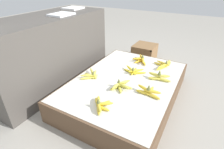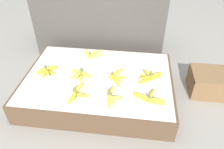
{
  "view_description": "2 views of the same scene",
  "coord_description": "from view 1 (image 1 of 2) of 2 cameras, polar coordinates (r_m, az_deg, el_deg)",
  "views": [
    {
      "loc": [
        -1.31,
        -0.58,
        1.06
      ],
      "look_at": [
        -0.03,
        0.13,
        0.24
      ],
      "focal_mm": 28.0,
      "sensor_mm": 36.0,
      "label": 1
    },
    {
      "loc": [
        0.31,
        -1.48,
        1.4
      ],
      "look_at": [
        0.12,
        0.02,
        0.22
      ],
      "focal_mm": 35.0,
      "sensor_mm": 36.0,
      "label": 2
    }
  ],
  "objects": [
    {
      "name": "display_platform",
      "position": [
        1.72,
        4.46,
        -4.57
      ],
      "size": [
        1.3,
        0.91,
        0.21
      ],
      "color": "brown",
      "rests_on": "ground_plane"
    },
    {
      "name": "ground_plane",
      "position": [
        1.78,
        4.33,
        -7.33
      ],
      "size": [
        10.0,
        10.0,
        0.0
      ],
      "primitive_type": "plane",
      "color": "gray"
    },
    {
      "name": "banana_bunch_front_right",
      "position": [
        1.97,
        16.63,
        3.14
      ],
      "size": [
        0.27,
        0.19,
        0.09
      ],
      "color": "gold",
      "rests_on": "display_platform"
    },
    {
      "name": "banana_bunch_middle_right",
      "position": [
        2.03,
        9.41,
        4.88
      ],
      "size": [
        0.22,
        0.2,
        0.09
      ],
      "color": "gold",
      "rests_on": "display_platform"
    },
    {
      "name": "wooden_crate",
      "position": [
        2.6,
        10.59,
        7.28
      ],
      "size": [
        0.32,
        0.3,
        0.21
      ],
      "color": "olive",
      "rests_on": "ground_plane"
    },
    {
      "name": "foam_tray_white",
      "position": [
        2.28,
        -12.63,
        20.4
      ],
      "size": [
        0.2,
        0.2,
        0.02
      ],
      "color": "white",
      "rests_on": "back_vendor_table"
    },
    {
      "name": "banana_bunch_back_midleft",
      "position": [
        1.7,
        -6.8,
        -0.12
      ],
      "size": [
        0.23,
        0.17,
        0.08
      ],
      "color": "#DBCC4C",
      "rests_on": "display_platform"
    },
    {
      "name": "banana_bunch_middle_left",
      "position": [
        1.31,
        -3.73,
        -9.78
      ],
      "size": [
        0.19,
        0.19,
        0.09
      ],
      "color": "gold",
      "rests_on": "display_platform"
    },
    {
      "name": "foam_tray_dark",
      "position": [
        1.9,
        -16.25,
        18.35
      ],
      "size": [
        0.22,
        0.18,
        0.02
      ],
      "color": "white",
      "rests_on": "back_vendor_table"
    },
    {
      "name": "back_vendor_table",
      "position": [
        2.0,
        -20.04,
        7.09
      ],
      "size": [
        1.41,
        0.56,
        0.72
      ],
      "color": "#4C4742",
      "rests_on": "ground_plane"
    },
    {
      "name": "banana_bunch_front_midright",
      "position": [
        1.7,
        15.18,
        -0.69
      ],
      "size": [
        0.15,
        0.22,
        0.11
      ],
      "color": "#DBCC4C",
      "rests_on": "display_platform"
    },
    {
      "name": "banana_bunch_middle_midleft",
      "position": [
        1.52,
        2.97,
        -3.65
      ],
      "size": [
        0.2,
        0.17,
        0.09
      ],
      "color": "gold",
      "rests_on": "display_platform"
    },
    {
      "name": "banana_bunch_front_midleft",
      "position": [
        1.47,
        11.88,
        -5.41
      ],
      "size": [
        0.16,
        0.22,
        0.1
      ],
      "color": "gold",
      "rests_on": "display_platform"
    },
    {
      "name": "banana_bunch_middle_midright",
      "position": [
        1.78,
        7.08,
        1.19
      ],
      "size": [
        0.17,
        0.24,
        0.08
      ],
      "color": "yellow",
      "rests_on": "display_platform"
    }
  ]
}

